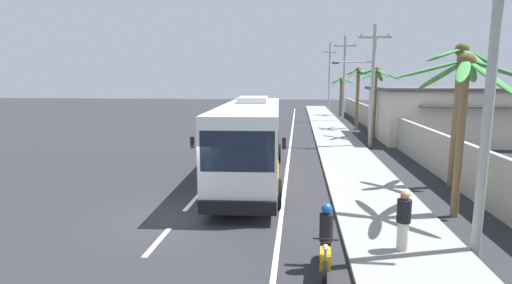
# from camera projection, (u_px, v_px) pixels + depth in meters

# --- Properties ---
(ground_plane) EXTENTS (160.00, 160.00, 0.00)m
(ground_plane) POSITION_uv_depth(u_px,v_px,m) (179.00, 217.00, 12.95)
(ground_plane) COLOR #28282D
(sidewalk_kerb) EXTENTS (3.20, 90.00, 0.14)m
(sidewalk_kerb) POSITION_uv_depth(u_px,v_px,m) (349.00, 159.00, 22.03)
(sidewalk_kerb) COLOR gray
(sidewalk_kerb) RESTS_ON ground
(lane_markings) EXTENTS (3.53, 71.00, 0.01)m
(lane_markings) POSITION_uv_depth(u_px,v_px,m) (271.00, 145.00, 27.16)
(lane_markings) COLOR white
(lane_markings) RESTS_ON ground
(boundary_wall) EXTENTS (0.24, 60.00, 2.04)m
(boundary_wall) POSITION_uv_depth(u_px,v_px,m) (401.00, 134.00, 25.41)
(boundary_wall) COLOR #9E998E
(boundary_wall) RESTS_ON ground
(coach_bus_foreground) EXTENTS (3.35, 12.24, 3.70)m
(coach_bus_foreground) POSITION_uv_depth(u_px,v_px,m) (251.00, 137.00, 17.87)
(coach_bus_foreground) COLOR white
(coach_bus_foreground) RESTS_ON ground
(motorcycle_beside_bus) EXTENTS (0.56, 1.96, 1.65)m
(motorcycle_beside_bus) POSITION_uv_depth(u_px,v_px,m) (326.00, 245.00, 9.16)
(motorcycle_beside_bus) COLOR black
(motorcycle_beside_bus) RESTS_ON ground
(pedestrian_near_kerb) EXTENTS (0.36, 0.36, 1.58)m
(pedestrian_near_kerb) POSITION_uv_depth(u_px,v_px,m) (403.00, 220.00, 10.02)
(pedestrian_near_kerb) COLOR beige
(pedestrian_near_kerb) RESTS_ON sidewalk_kerb
(utility_pole_nearest) EXTENTS (2.52, 0.24, 8.23)m
(utility_pole_nearest) POSITION_uv_depth(u_px,v_px,m) (490.00, 88.00, 9.56)
(utility_pole_nearest) COLOR #9E9E99
(utility_pole_nearest) RESTS_ON ground
(utility_pole_mid) EXTENTS (3.78, 0.24, 8.08)m
(utility_pole_mid) POSITION_uv_depth(u_px,v_px,m) (371.00, 82.00, 25.91)
(utility_pole_mid) COLOR #9E9E99
(utility_pole_mid) RESTS_ON ground
(utility_pole_far) EXTENTS (2.45, 0.24, 9.17)m
(utility_pole_far) POSITION_uv_depth(u_px,v_px,m) (344.00, 77.00, 42.19)
(utility_pole_far) COLOR #9E9E99
(utility_pole_far) RESTS_ON ground
(utility_pole_distant) EXTENTS (1.86, 0.24, 10.09)m
(utility_pole_distant) POSITION_uv_depth(u_px,v_px,m) (329.00, 75.00, 58.53)
(utility_pole_distant) COLOR #9E9E99
(utility_pole_distant) RESTS_ON ground
(palm_nearest) EXTENTS (3.35, 3.40, 5.54)m
(palm_nearest) POSITION_uv_depth(u_px,v_px,m) (376.00, 85.00, 29.65)
(palm_nearest) COLOR brown
(palm_nearest) RESTS_ON ground
(palm_second) EXTENTS (4.26, 3.89, 5.36)m
(palm_second) POSITION_uv_depth(u_px,v_px,m) (464.00, 91.00, 12.40)
(palm_second) COLOR brown
(palm_second) RESTS_ON ground
(palm_third) EXTENTS (2.64, 2.59, 6.00)m
(palm_third) POSITION_uv_depth(u_px,v_px,m) (458.00, 91.00, 16.07)
(palm_third) COLOR brown
(palm_third) RESTS_ON ground
(palm_fourth) EXTENTS (3.02, 3.09, 4.85)m
(palm_fourth) POSITION_uv_depth(u_px,v_px,m) (341.00, 90.00, 48.66)
(palm_fourth) COLOR brown
(palm_fourth) RESTS_ON ground
(palm_farthest) EXTENTS (2.38, 2.67, 5.65)m
(palm_farthest) POSITION_uv_depth(u_px,v_px,m) (358.00, 86.00, 35.07)
(palm_farthest) COLOR brown
(palm_farthest) RESTS_ON ground
(roadside_building) EXTENTS (12.50, 9.20, 3.98)m
(roadside_building) POSITION_uv_depth(u_px,v_px,m) (459.00, 114.00, 29.25)
(roadside_building) COLOR beige
(roadside_building) RESTS_ON ground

